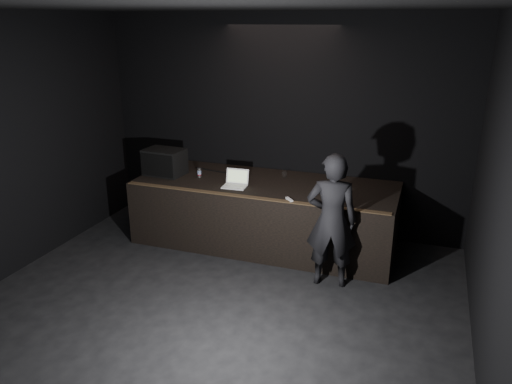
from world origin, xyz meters
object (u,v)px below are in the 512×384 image
object	(u,v)px
stage_riser	(265,213)
laptop	(236,182)
beer_can	(199,173)
stage_monitor	(164,162)
person	(332,221)

from	to	relation	value
stage_riser	laptop	xyz separation A→B (m)	(-0.37, -0.30, 0.56)
laptop	beer_can	distance (m)	0.74
stage_monitor	person	bearing A→B (deg)	-11.96
person	laptop	bearing A→B (deg)	-30.71
beer_can	person	bearing A→B (deg)	-20.60
stage_riser	person	bearing A→B (deg)	-37.77
laptop	person	size ratio (longest dim) A/B	0.20
laptop	stage_riser	bearing A→B (deg)	35.44
stage_riser	laptop	bearing A→B (deg)	-140.75
laptop	stage_monitor	bearing A→B (deg)	168.79
stage_monitor	laptop	xyz separation A→B (m)	(1.30, -0.17, -0.14)
stage_riser	stage_monitor	world-z (taller)	stage_monitor
beer_can	stage_monitor	bearing A→B (deg)	-175.38
laptop	beer_can	world-z (taller)	laptop
stage_riser	stage_monitor	size ratio (longest dim) A/B	6.17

